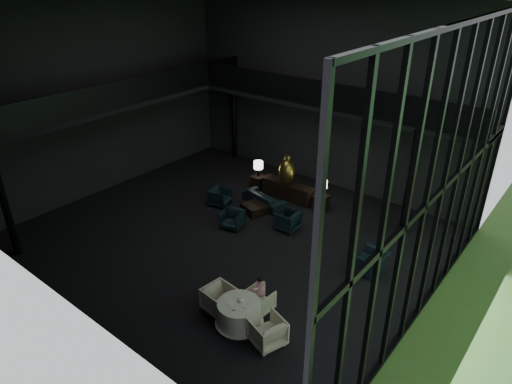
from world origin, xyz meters
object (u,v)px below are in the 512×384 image
Objects in this scene: sofa at (264,197)px; coffee_table at (255,208)px; child at (261,286)px; side_table_right at (321,202)px; side_table_left at (258,182)px; lounge_armchair_east at (288,219)px; console at (287,190)px; bronze_urn at (287,171)px; table_lamp_left at (258,166)px; lounge_armchair_west at (220,196)px; dining_table at (239,315)px; dining_chair_east at (267,329)px; window_armchair at (371,260)px; dining_chair_north at (259,300)px; table_lamp_right at (322,185)px; dining_chair_west at (219,297)px; lounge_armchair_south at (232,218)px.

coffee_table is (0.13, -0.78, -0.18)m from sofa.
side_table_right is at bearing -74.04° from child.
lounge_armchair_east reaches higher than side_table_left.
bronze_urn is at bearing -90.00° from console.
table_lamp_left is 0.86× the size of lounge_armchair_west.
dining_chair_east is at bearing -2.93° from dining_table.
window_armchair is 1.34× the size of dining_chair_north.
side_table_left is 0.88× the size of table_lamp_right.
coffee_table is 1.44× the size of child.
side_table_right is at bearing 14.04° from dining_chair_west.
child reaches higher than console.
coffee_table is 6.41m from dining_table.
dining_chair_north is (0.05, 0.82, 0.03)m from dining_table.
table_lamp_right is 2.46m from sofa.
dining_chair_east is (2.81, -7.26, 0.17)m from side_table_right.
bronze_urn is 7.15m from dining_chair_north.
child is at bearing -37.24° from dining_chair_west.
table_lamp_left is at bearing -31.85° from sofa.
dining_chair_east reaches higher than side_table_right.
child is (-1.03, 1.02, 0.28)m from dining_chair_east.
console is 2.52× the size of dining_chair_east.
side_table_left is at bearing 125.21° from coffee_table.
bronze_urn is at bearing -57.66° from dining_chair_north.
side_table_left is 0.43× the size of dining_table.
lounge_armchair_east is at bearing -131.27° from dining_chair_east.
console reaches higher than coffee_table.
side_table_right is at bearing 3.82° from console.
side_table_right is 4.37m from window_armchair.
window_armchair is 1.05× the size of dining_chair_west.
table_lamp_left is 2.46m from coffee_table.
lounge_armchair_south is 0.56× the size of dining_table.
dining_chair_east is at bearing -48.41° from coffee_table.
console is at bearing -175.31° from table_lamp_right.
side_table_right is at bearing 174.86° from lounge_armchair_east.
dining_chair_north is at bearing -51.29° from table_lamp_left.
sofa is at bearing -112.80° from bronze_urn.
side_table_right is at bearing -138.53° from sofa.
lounge_armchair_east is 3.65m from window_armchair.
bronze_urn is 1.51× the size of lounge_armchair_east.
window_armchair reaches higher than dining_table.
table_lamp_right is (1.60, 0.21, -0.22)m from bronze_urn.
lounge_armchair_west is at bearing -36.81° from child.
dining_chair_east is at bearing -68.80° from side_table_right.
lounge_armchair_south is at bearing -56.05° from lounge_armchair_east.
window_armchair is at bearing -25.66° from bronze_urn.
console is 3.38× the size of table_lamp_left.
dining_chair_north is at bearing -52.44° from lounge_armchair_south.
table_lamp_right is at bearing -74.10° from child.
dining_chair_west reaches higher than console.
table_lamp_left reaches higher than lounge_armchair_south.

